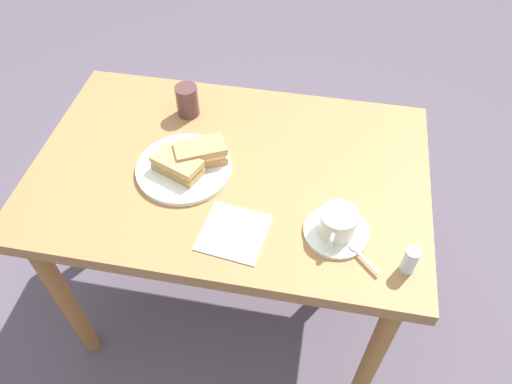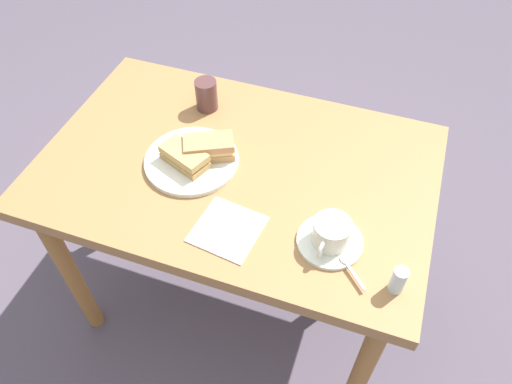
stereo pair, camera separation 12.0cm
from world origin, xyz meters
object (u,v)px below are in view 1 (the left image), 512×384
sandwich_front (177,165)px  coffee_cup (338,222)px  napkin (234,232)px  dining_table (231,190)px  sandwich_back (200,154)px  spoon (359,253)px  drinking_glass (187,101)px  coffee_saucer (336,232)px  salt_shaker (410,261)px  sandwich_plate (184,168)px

sandwich_front → coffee_cup: coffee_cup is taller
coffee_cup → napkin: bearing=10.1°
dining_table → sandwich_back: 0.15m
sandwich_back → spoon: size_ratio=1.89×
coffee_cup → drinking_glass: size_ratio=1.24×
coffee_saucer → coffee_cup: bearing=78.9°
dining_table → sandwich_back: sandwich_back is taller
sandwich_front → salt_shaker: size_ratio=1.99×
coffee_saucer → spoon: spoon is taller
dining_table → napkin: 0.23m
dining_table → sandwich_front: sandwich_front is taller
coffee_cup → spoon: 0.08m
spoon → coffee_cup: bearing=-44.4°
sandwich_back → salt_shaker: size_ratio=2.06×
salt_shaker → drinking_glass: size_ratio=0.77×
dining_table → coffee_cup: size_ratio=9.03×
salt_shaker → drinking_glass: 0.75m
napkin → drinking_glass: drinking_glass is taller
dining_table → salt_shaker: (-0.46, 0.23, 0.13)m
sandwich_front → drinking_glass: bearing=-80.5°
coffee_cup → salt_shaker: size_ratio=1.61×
sandwich_back → coffee_saucer: sandwich_back is taller
sandwich_front → napkin: size_ratio=0.95×
napkin → sandwich_plate: bearing=-45.6°
napkin → salt_shaker: (-0.40, 0.03, 0.03)m
spoon → sandwich_back: bearing=-26.7°
drinking_glass → dining_table: bearing=130.3°
dining_table → coffee_saucer: size_ratio=6.74×
dining_table → drinking_glass: (0.16, -0.19, 0.14)m
sandwich_plate → salt_shaker: size_ratio=3.50×
dining_table → sandwich_plate: (0.12, 0.03, 0.10)m
sandwich_plate → salt_shaker: salt_shaker is taller
coffee_saucer → salt_shaker: bearing=156.2°
dining_table → sandwich_back: bearing=3.0°
sandwich_plate → spoon: 0.50m
dining_table → drinking_glass: drinking_glass is taller
dining_table → sandwich_plate: bearing=14.8°
spoon → drinking_glass: 0.66m
dining_table → sandwich_plate: size_ratio=4.16×
sandwich_plate → drinking_glass: (0.05, -0.22, 0.04)m
sandwich_back → salt_shaker: salt_shaker is taller
coffee_saucer → spoon: bearing=134.6°
sandwich_front → sandwich_back: 0.07m
dining_table → napkin: (-0.06, 0.21, 0.09)m
sandwich_back → drinking_glass: 0.22m
coffee_cup → salt_shaker: 0.18m
sandwich_back → dining_table: bearing=-177.0°
dining_table → sandwich_back: size_ratio=7.06×
spoon → sandwich_front: bearing=-19.6°
dining_table → coffee_cup: 0.36m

